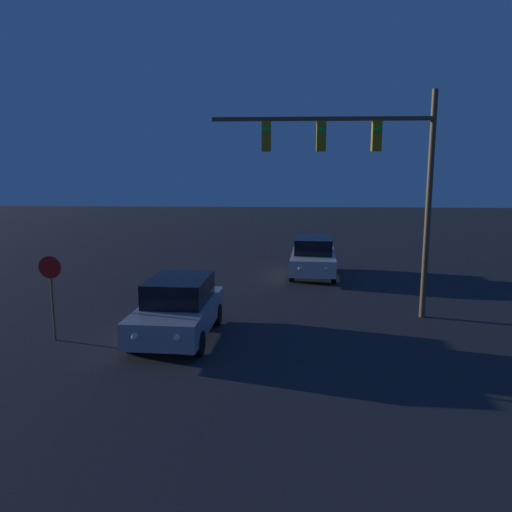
{
  "coord_description": "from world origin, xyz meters",
  "views": [
    {
      "loc": [
        0.77,
        -0.69,
        4.67
      ],
      "look_at": [
        0.0,
        13.65,
        2.13
      ],
      "focal_mm": 35.0,
      "sensor_mm": 36.0,
      "label": 1
    }
  ],
  "objects_px": {
    "car_near": "(178,308)",
    "car_far": "(313,257)",
    "traffic_signal_mast": "(367,163)",
    "stop_sign": "(51,283)"
  },
  "relations": [
    {
      "from": "car_near",
      "to": "car_far",
      "type": "xyz_separation_m",
      "value": [
        4.22,
        8.37,
        0.0
      ]
    },
    {
      "from": "stop_sign",
      "to": "car_near",
      "type": "bearing_deg",
      "value": 7.4
    },
    {
      "from": "car_near",
      "to": "traffic_signal_mast",
      "type": "relative_size",
      "value": 0.61
    },
    {
      "from": "car_far",
      "to": "traffic_signal_mast",
      "type": "bearing_deg",
      "value": 104.88
    },
    {
      "from": "car_far",
      "to": "traffic_signal_mast",
      "type": "xyz_separation_m",
      "value": [
        1.18,
        -6.05,
        3.96
      ]
    },
    {
      "from": "car_near",
      "to": "traffic_signal_mast",
      "type": "height_order",
      "value": "traffic_signal_mast"
    },
    {
      "from": "traffic_signal_mast",
      "to": "stop_sign",
      "type": "distance_m",
      "value": 9.72
    },
    {
      "from": "car_far",
      "to": "stop_sign",
      "type": "bearing_deg",
      "value": 53.13
    },
    {
      "from": "car_far",
      "to": "traffic_signal_mast",
      "type": "height_order",
      "value": "traffic_signal_mast"
    },
    {
      "from": "car_far",
      "to": "car_near",
      "type": "bearing_deg",
      "value": 67.07
    }
  ]
}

